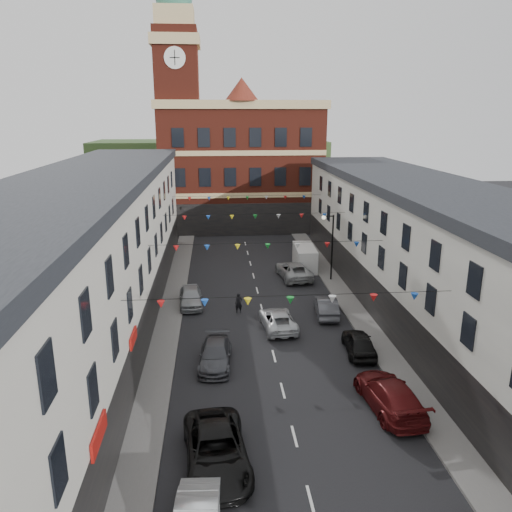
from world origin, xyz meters
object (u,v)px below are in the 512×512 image
object	(u,v)px
car_right_e	(326,307)
street_lamp	(330,239)
white_van	(305,257)
car_left_c	(216,450)
car_right_c	(390,395)
pedestrian	(239,303)
car_right_d	(359,343)
car_right_f	(294,270)
moving_car	(278,320)
car_left_d	(215,355)
car_left_e	(191,297)

from	to	relation	value
car_right_e	street_lamp	bearing A→B (deg)	-98.24
white_van	car_left_c	bearing A→B (deg)	-105.05
car_right_c	pedestrian	bearing A→B (deg)	-67.60
car_right_d	car_right_e	world-z (taller)	car_right_d
car_left_c	car_right_f	size ratio (longest dim) A/B	1.03
car_right_e	car_right_f	world-z (taller)	car_right_f
car_right_c	moving_car	bearing A→B (deg)	-72.10
car_left_c	car_right_e	world-z (taller)	car_left_c
car_left_d	car_right_f	distance (m)	17.39
car_left_d	car_right_d	bearing A→B (deg)	8.98
street_lamp	car_right_e	distance (m)	8.71
car_left_c	white_van	distance (m)	29.12
car_right_f	car_left_d	bearing A→B (deg)	59.43
car_left_e	moving_car	size ratio (longest dim) A/B	0.92
street_lamp	car_left_e	world-z (taller)	street_lamp
street_lamp	car_left_d	world-z (taller)	street_lamp
car_right_f	moving_car	world-z (taller)	car_right_f
street_lamp	car_left_e	distance (m)	13.39
car_left_c	moving_car	distance (m)	14.53
street_lamp	car_left_c	bearing A→B (deg)	-113.16
car_right_c	moving_car	distance (m)	11.16
car_right_e	white_van	bearing A→B (deg)	-86.92
car_left_d	moving_car	world-z (taller)	car_left_d
car_left_d	car_right_d	size ratio (longest dim) A/B	1.11
car_left_d	car_right_c	bearing A→B (deg)	-27.37
car_right_e	car_right_d	bearing A→B (deg)	102.06
pedestrian	white_van	bearing A→B (deg)	49.19
car_right_e	car_right_f	bearing A→B (deg)	-77.89
car_left_d	pedestrian	size ratio (longest dim) A/B	2.98
car_left_e	car_right_f	xyz separation A→B (m)	(9.05, 6.04, 0.02)
street_lamp	car_right_f	distance (m)	4.43
car_right_d	pedestrian	world-z (taller)	pedestrian
white_van	car_right_e	bearing A→B (deg)	-90.10
car_right_d	car_right_f	bearing A→B (deg)	-79.20
white_van	pedestrian	size ratio (longest dim) A/B	3.15
car_left_e	pedestrian	world-z (taller)	pedestrian
car_left_c	pedestrian	xyz separation A→B (m)	(1.80, 16.89, -0.02)
street_lamp	car_right_d	world-z (taller)	street_lamp
car_left_e	car_right_e	xyz separation A→B (m)	(10.07, -2.84, -0.04)
car_left_d	car_left_e	size ratio (longest dim) A/B	1.05
car_right_f	moving_car	bearing A→B (deg)	69.29
car_left_c	car_left_d	world-z (taller)	car_left_c
car_left_e	car_right_e	world-z (taller)	car_left_e
car_right_f	pedestrian	world-z (taller)	pedestrian
white_van	car_right_d	bearing A→B (deg)	-87.02
street_lamp	pedestrian	world-z (taller)	street_lamp
car_right_d	car_right_f	size ratio (longest dim) A/B	0.75
car_left_e	moving_car	bearing A→B (deg)	-41.85
car_right_e	moving_car	distance (m)	4.34
car_right_c	car_right_d	bearing A→B (deg)	-96.89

